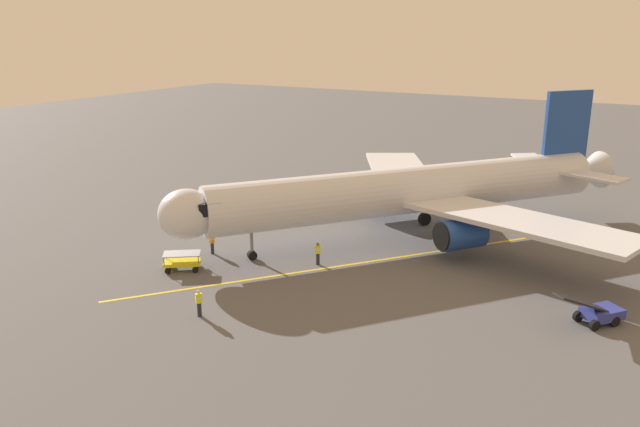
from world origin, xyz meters
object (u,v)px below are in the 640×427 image
object	(u,v)px
airplane	(414,191)
belt_loader_portside	(598,312)
ground_crew_marshaller	(212,243)
ground_crew_wing_walker	(199,303)
baggage_cart_near_nose	(182,261)
tug_starboard_side	(358,180)
ground_crew_loader	(318,253)

from	to	relation	value
airplane	belt_loader_portside	distance (m)	18.31
ground_crew_marshaller	ground_crew_wing_walker	bearing A→B (deg)	124.74
baggage_cart_near_nose	ground_crew_wing_walker	bearing A→B (deg)	138.49
airplane	ground_crew_marshaller	bearing A→B (deg)	43.11
baggage_cart_near_nose	tug_starboard_side	size ratio (longest dim) A/B	1.07
ground_crew_marshaller	ground_crew_wing_walker	world-z (taller)	same
ground_crew_wing_walker	baggage_cart_near_nose	world-z (taller)	ground_crew_wing_walker
ground_crew_marshaller	belt_loader_portside	size ratio (longest dim) A/B	0.40
ground_crew_wing_walker	airplane	bearing A→B (deg)	-105.79
ground_crew_wing_walker	tug_starboard_side	world-z (taller)	ground_crew_wing_walker
ground_crew_marshaller	tug_starboard_side	xyz separation A→B (m)	(-0.31, -24.87, -0.18)
ground_crew_marshaller	belt_loader_portside	world-z (taller)	belt_loader_portside
ground_crew_marshaller	baggage_cart_near_nose	xyz separation A→B (m)	(-0.26, 3.72, -0.23)
tug_starboard_side	ground_crew_wing_walker	bearing A→B (deg)	99.96
airplane	tug_starboard_side	bearing A→B (deg)	-49.43
baggage_cart_near_nose	belt_loader_portside	bearing A→B (deg)	-168.60
airplane	ground_crew_loader	world-z (taller)	airplane
ground_crew_loader	tug_starboard_side	size ratio (longest dim) A/B	0.62
airplane	tug_starboard_side	size ratio (longest dim) A/B	12.46
airplane	tug_starboard_side	xyz separation A→B (m)	(11.68, -13.64, -3.30)
ground_crew_marshaller	tug_starboard_side	size ratio (longest dim) A/B	0.62
baggage_cart_near_nose	ground_crew_marshaller	bearing A→B (deg)	-85.95
ground_crew_loader	belt_loader_portside	bearing A→B (deg)	179.35
airplane	ground_crew_wing_walker	distance (m)	21.28
airplane	tug_starboard_side	world-z (taller)	airplane
airplane	ground_crew_wing_walker	bearing A→B (deg)	74.21
ground_crew_marshaller	tug_starboard_side	bearing A→B (deg)	-90.71
ground_crew_wing_walker	tug_starboard_side	bearing A→B (deg)	-80.04
belt_loader_portside	airplane	bearing A→B (deg)	-31.81
airplane	baggage_cart_near_nose	bearing A→B (deg)	51.88
ground_crew_wing_walker	baggage_cart_near_nose	bearing A→B (deg)	-41.51
ground_crew_marshaller	airplane	bearing A→B (deg)	-136.89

